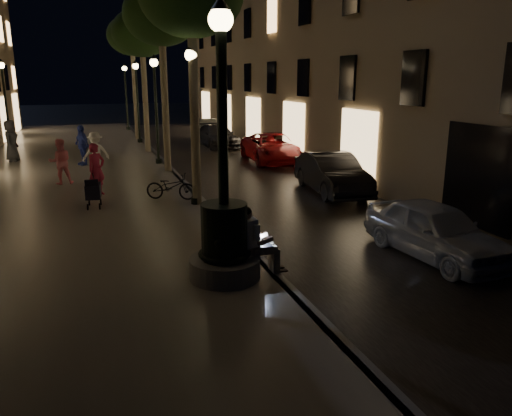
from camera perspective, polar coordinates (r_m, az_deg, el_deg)
name	(u,v)px	position (r m, az deg, el deg)	size (l,w,h in m)	color
ground	(169,171)	(22.53, -9.89, 4.21)	(120.00, 120.00, 0.00)	black
cobble_lane	(234,167)	(23.17, -2.53, 4.72)	(6.00, 45.00, 0.02)	black
promenade	(74,174)	(22.26, -20.13, 3.66)	(8.00, 45.00, 0.20)	#635D57
curb_strip	(169,169)	(22.51, -9.91, 4.46)	(0.25, 45.00, 0.20)	#59595B
building_right	(344,9)	(28.48, 10.08, 21.52)	(8.00, 36.00, 15.00)	#7E6A4F
fountain_lamppost	(224,228)	(9.64, -3.65, -2.32)	(1.40, 1.40, 5.21)	#59595B
seated_man_laptop	(254,239)	(9.89, -0.19, -3.51)	(1.04, 0.35, 1.41)	gray
tree_second	(161,16)	(21.27, -10.80, 20.71)	(3.00, 3.00, 7.40)	#6B604C
tree_third	(142,34)	(27.16, -12.94, 18.83)	(3.00, 3.00, 7.20)	#6B604C
tree_far	(132,37)	(33.14, -14.02, 18.48)	(3.00, 3.00, 7.50)	#6B604C
lamp_curb_a	(193,105)	(15.24, -7.26, 11.62)	(0.36, 0.36, 4.81)	black
lamp_curb_b	(156,96)	(23.12, -11.41, 12.48)	(0.36, 0.36, 4.81)	black
lamp_curb_c	(137,91)	(31.07, -13.46, 12.88)	(0.36, 0.36, 4.81)	black
lamp_curb_d	(126,88)	(39.03, -14.67, 13.11)	(0.36, 0.36, 4.81)	black
lamp_left_c	(4,92)	(31.17, -26.81, 11.74)	(0.36, 0.36, 4.81)	black
stroller	(93,191)	(15.78, -18.11, 1.85)	(0.49, 1.02, 1.03)	black
car_front	(435,230)	(12.10, 19.81, -2.41)	(1.53, 3.81, 1.30)	#B6B9BE
car_second	(332,173)	(17.98, 8.68, 3.92)	(1.51, 4.32, 1.42)	black
car_third	(273,148)	(24.47, 1.92, 6.89)	(2.30, 4.99, 1.39)	maroon
car_rear	(217,136)	(29.94, -4.46, 8.19)	(1.80, 4.42, 1.28)	#2E2D32
car_fifth	(206,130)	(32.73, -5.75, 8.83)	(1.49, 4.27, 1.41)	gray
pedestrian_red	(96,169)	(17.41, -17.77, 4.22)	(0.63, 0.41, 1.73)	#AE2241
pedestrian_pink	(60,162)	(19.70, -21.46, 4.96)	(0.81, 0.63, 1.67)	#DC7484
pedestrian_white	(96,153)	(21.40, -17.84, 6.02)	(1.10, 0.63, 1.70)	white
pedestrian_blue	(82,145)	(23.74, -19.27, 6.81)	(1.05, 0.44, 1.79)	#293897
pedestrian_dark	(11,141)	(26.13, -26.20, 6.92)	(0.94, 0.61, 1.91)	#323337
bicycle	(171,186)	(16.27, -9.70, 2.44)	(0.57, 1.63, 0.86)	black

